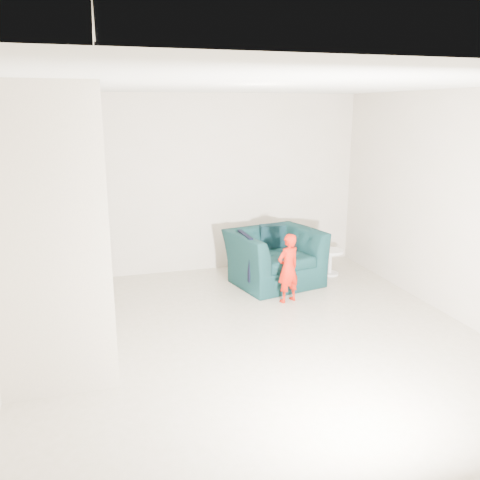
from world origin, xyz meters
The scene contains 12 objects.
floor centered at (0.00, 0.00, 0.00)m, with size 5.50×5.50×0.00m, color gray.
ceiling centered at (0.00, 0.00, 2.70)m, with size 5.50×5.50×0.00m, color silver.
back_wall centered at (0.00, 2.75, 1.35)m, with size 5.00×5.00×0.00m, color #AFA38E.
front_wall centered at (0.00, -2.75, 1.35)m, with size 5.00×5.00×0.00m, color #AFA38E.
right_wall centered at (2.50, 0.00, 1.35)m, with size 5.50×5.50×0.00m, color #AFA38E.
armchair centered at (0.85, 1.80, 0.39)m, with size 1.20×1.05×0.78m, color black.
toddler centered at (0.76, 1.06, 0.46)m, with size 0.34×0.22×0.92m, color #AC0507.
side_table centered at (1.80, 1.93, 0.26)m, with size 0.39×0.39×0.39m.
staircase centered at (-2.00, 0.55, 0.95)m, with size 1.02×3.03×3.62m.
cushion centered at (0.91, 2.11, 0.63)m, with size 0.38×0.11×0.36m, color black.
throw centered at (0.37, 1.68, 0.49)m, with size 0.06×0.55×0.62m, color black.
phone centered at (0.84, 1.05, 0.80)m, with size 0.02×0.05×0.10m, color black.
Camera 1 is at (-1.62, -4.80, 2.48)m, focal length 38.00 mm.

